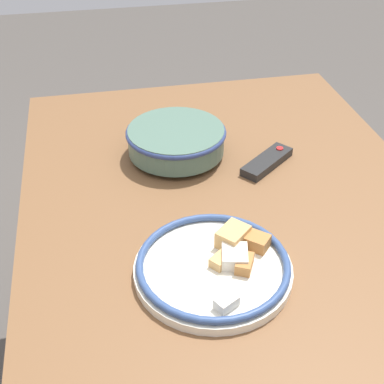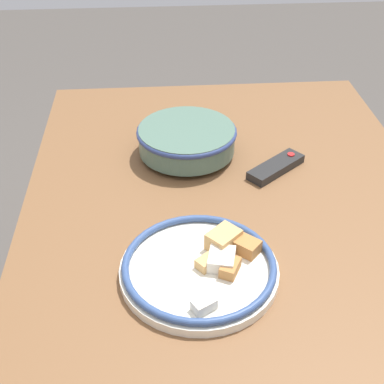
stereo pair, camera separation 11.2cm
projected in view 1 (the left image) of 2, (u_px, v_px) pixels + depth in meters
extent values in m
cube|color=brown|center=(237.00, 223.00, 1.13)|extent=(1.31, 0.90, 0.04)
cylinder|color=brown|center=(73.00, 217.00, 1.76)|extent=(0.06, 0.06, 0.73)
cylinder|color=brown|center=(292.00, 191.00, 1.88)|extent=(0.06, 0.06, 0.73)
cylinder|color=#4C6B5B|center=(176.00, 153.00, 1.30)|extent=(0.10, 0.10, 0.01)
cylinder|color=#4C6B5B|center=(176.00, 140.00, 1.28)|extent=(0.23, 0.23, 0.06)
cylinder|color=#C67A33|center=(176.00, 142.00, 1.28)|extent=(0.21, 0.21, 0.05)
torus|color=navy|center=(176.00, 132.00, 1.27)|extent=(0.24, 0.24, 0.01)
cylinder|color=silver|center=(213.00, 270.00, 0.97)|extent=(0.29, 0.29, 0.02)
torus|color=#334C7F|center=(213.00, 263.00, 0.96)|extent=(0.28, 0.28, 0.01)
cube|color=tan|center=(233.00, 237.00, 1.01)|extent=(0.07, 0.07, 0.04)
cube|color=tan|center=(220.00, 261.00, 0.97)|extent=(0.04, 0.04, 0.02)
cube|color=silver|center=(226.00, 303.00, 0.88)|extent=(0.04, 0.05, 0.02)
cube|color=#B2753D|center=(256.00, 241.00, 1.00)|extent=(0.06, 0.06, 0.03)
cube|color=silver|center=(235.00, 256.00, 0.97)|extent=(0.06, 0.06, 0.03)
cube|color=#B2753D|center=(244.00, 264.00, 0.96)|extent=(0.05, 0.05, 0.02)
cube|color=black|center=(267.00, 162.00, 1.27)|extent=(0.13, 0.15, 0.02)
cylinder|color=red|center=(280.00, 148.00, 1.29)|extent=(0.02, 0.02, 0.00)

